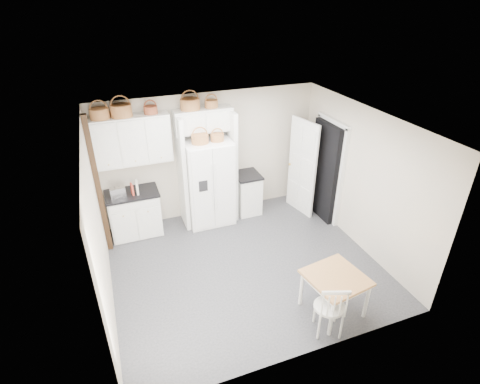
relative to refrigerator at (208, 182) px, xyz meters
name	(u,v)px	position (x,y,z in m)	size (l,w,h in m)	color
floor	(245,265)	(0.15, -1.65, -0.89)	(4.50, 4.50, 0.00)	#2D2E33
ceiling	(246,124)	(0.15, -1.65, 1.71)	(4.50, 4.50, 0.00)	white
wall_back	(210,156)	(0.15, 0.35, 0.41)	(4.50, 4.50, 0.00)	#B9B3A3
wall_left	(99,230)	(-2.10, -1.65, 0.41)	(4.00, 4.00, 0.00)	#B9B3A3
wall_right	(362,179)	(2.40, -1.65, 0.41)	(4.00, 4.00, 0.00)	#B9B3A3
refrigerator	(208,182)	(0.00, 0.00, 0.00)	(0.92, 0.74, 1.78)	white
base_cab_left	(135,214)	(-1.50, 0.05, -0.45)	(0.95, 0.60, 0.88)	silver
base_cab_right	(247,194)	(0.86, 0.05, -0.46)	(0.48, 0.58, 0.85)	silver
dining_table	(333,294)	(1.00, -3.10, -0.56)	(0.79, 0.79, 0.66)	#A07244
windsor_chair	(330,307)	(0.73, -3.40, -0.44)	(0.44, 0.40, 0.91)	silver
counter_left	(132,193)	(-1.50, 0.05, 0.01)	(0.99, 0.64, 0.04)	black
counter_right	(247,175)	(0.86, 0.05, -0.02)	(0.52, 0.62, 0.04)	black
toaster	(118,192)	(-1.75, -0.03, 0.12)	(0.27, 0.16, 0.19)	silver
cookbook_red	(132,189)	(-1.49, -0.03, 0.13)	(0.03, 0.14, 0.22)	#BC3A29
cookbook_cream	(137,187)	(-1.39, -0.03, 0.16)	(0.04, 0.17, 0.26)	beige
basket_upper_a	(99,114)	(-1.81, 0.18, 1.55)	(0.33, 0.33, 0.18)	brown
basket_upper_b	(121,111)	(-1.45, 0.18, 1.57)	(0.36, 0.36, 0.21)	brown
basket_upper_c	(151,110)	(-0.95, 0.18, 1.53)	(0.24, 0.24, 0.14)	brown
basket_bridge_a	(190,104)	(-0.23, 0.18, 1.56)	(0.36, 0.36, 0.20)	brown
basket_bridge_b	(211,104)	(0.18, 0.18, 1.53)	(0.25, 0.25, 0.14)	brown
basket_fridge_a	(200,139)	(-0.15, -0.10, 0.98)	(0.32, 0.32, 0.17)	brown
basket_fridge_b	(217,138)	(0.19, -0.10, 0.96)	(0.25, 0.25, 0.14)	brown
upper_cabinet	(132,140)	(-1.35, 0.18, 1.01)	(1.40, 0.34, 0.90)	silver
bridge_cabinet	(203,120)	(0.00, 0.18, 1.23)	(1.12, 0.34, 0.45)	silver
fridge_panel_left	(182,173)	(-0.51, 0.05, 0.26)	(0.08, 0.60, 2.30)	silver
fridge_panel_right	(231,166)	(0.51, 0.05, 0.26)	(0.08, 0.60, 2.30)	silver
trim_post	(98,187)	(-2.05, -0.30, 0.41)	(0.09, 0.09, 2.60)	black
doorway_void	(326,171)	(2.31, -0.65, 0.13)	(0.18, 0.85, 2.05)	black
door_slab	(302,168)	(1.95, -0.31, 0.13)	(0.80, 0.04, 2.05)	white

